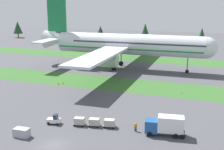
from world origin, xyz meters
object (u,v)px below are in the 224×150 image
ground_crew_loader (173,120)px  ground_crew_marshaller (136,126)px  airliner (125,44)px  baggage_tug (54,120)px  cargo_dolly_lead (79,121)px  taxiway_marker_1 (182,93)px  taxiway_marker_3 (63,83)px  cargo_dolly_third (109,123)px  taxiway_marker_0 (58,83)px  cargo_dolly_second (94,122)px  taxiway_marker_2 (124,91)px  catering_truck (165,125)px  uld_container_1 (24,133)px  uld_container_0 (20,132)px

ground_crew_loader → ground_crew_marshaller: bearing=-136.7°
airliner → baggage_tug: 52.68m
baggage_tug → cargo_dolly_lead: (4.93, 0.99, 0.10)m
taxiway_marker_1 → taxiway_marker_3: size_ratio=0.79×
taxiway_marker_3 → baggage_tug: bearing=-64.2°
cargo_dolly_third → taxiway_marker_3: bearing=32.7°
baggage_tug → ground_crew_marshaller: baggage_tug is taller
ground_crew_marshaller → cargo_dolly_lead: bearing=151.6°
airliner → ground_crew_marshaller: size_ratio=43.62×
ground_crew_marshaller → ground_crew_loader: size_ratio=1.00×
ground_crew_marshaller → taxiway_marker_0: (-29.42, 23.18, -0.61)m
cargo_dolly_second → taxiway_marker_2: 23.30m
baggage_tug → ground_crew_loader: 22.83m
taxiway_marker_2 → taxiway_marker_3: 18.92m
taxiway_marker_0 → catering_truck: bearing=-33.5°
cargo_dolly_third → uld_container_1: (-12.54, -9.16, -0.13)m
taxiway_marker_0 → cargo_dolly_second: bearing=-47.9°
taxiway_marker_3 → taxiway_marker_1: bearing=3.7°
ground_crew_loader → cargo_dolly_second: bearing=-155.6°
ground_crew_marshaller → taxiway_marker_0: bearing=107.4°
cargo_dolly_second → taxiway_marker_0: bearing=30.8°
cargo_dolly_third → uld_container_0: bearing=113.0°
taxiway_marker_1 → cargo_dolly_third: bearing=-110.7°
ground_crew_loader → taxiway_marker_3: size_ratio=2.64×
cargo_dolly_second → taxiway_marker_1: bearing=-36.8°
cargo_dolly_second → catering_truck: (13.34, 0.72, 1.03)m
baggage_tug → taxiway_marker_1: size_ratio=5.40×
baggage_tug → uld_container_1: bearing=153.3°
taxiway_marker_1 → uld_container_1: bearing=-122.4°
catering_truck → taxiway_marker_2: size_ratio=12.00×
cargo_dolly_third → cargo_dolly_second: bearing=90.0°
taxiway_marker_3 → cargo_dolly_lead: bearing=-55.1°
ground_crew_loader → uld_container_0: (-24.36, -14.33, -0.19)m
catering_truck → taxiway_marker_3: bearing=45.7°
baggage_tug → cargo_dolly_third: size_ratio=1.14×
cargo_dolly_third → taxiway_marker_2: size_ratio=4.07×
taxiway_marker_0 → taxiway_marker_2: (19.88, -0.50, -0.03)m
airliner → ground_crew_marshaller: bearing=18.3°
airliner → taxiway_marker_2: (8.73, -27.23, -8.42)m
uld_container_1 → taxiway_marker_1: 41.91m
catering_truck → cargo_dolly_lead: bearing=85.5°
catering_truck → taxiway_marker_2: 27.06m
taxiway_marker_1 → uld_container_0: bearing=-123.4°
taxiway_marker_0 → taxiway_marker_3: (1.01, 0.92, -0.00)m
baggage_tug → taxiway_marker_0: (-13.69, 25.30, -0.48)m
airliner → ground_crew_loader: airliner is taller
cargo_dolly_third → taxiway_marker_1: cargo_dolly_third is taller
catering_truck → ground_crew_loader: bearing=-14.7°
catering_truck → taxiway_marker_1: (-0.58, 26.07, -1.69)m
baggage_tug → cargo_dolly_third: 10.83m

